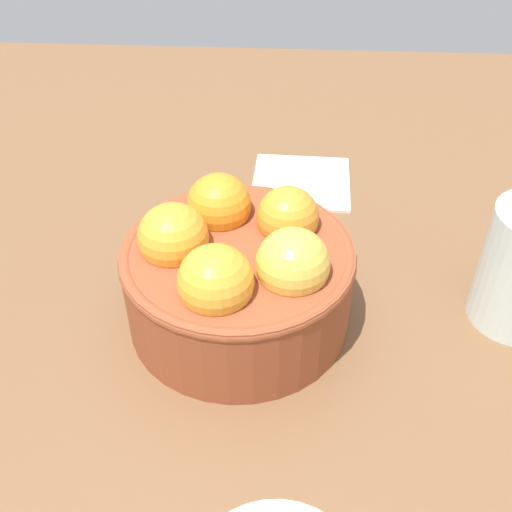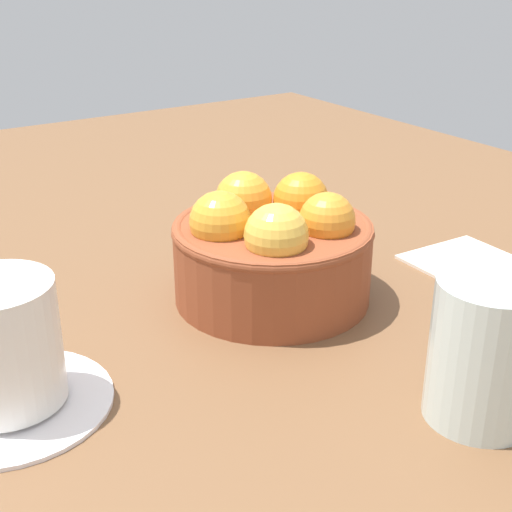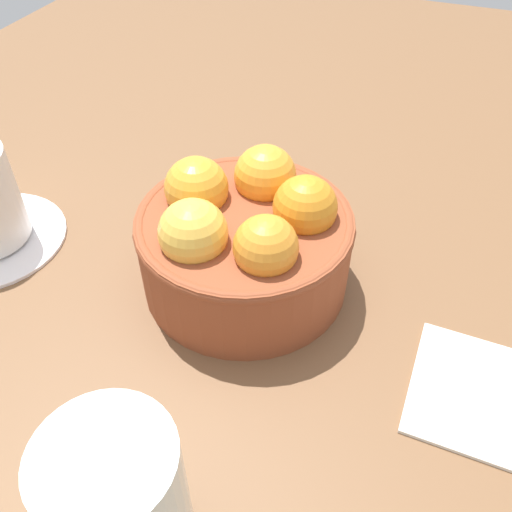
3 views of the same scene
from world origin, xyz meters
TOP-DOWN VIEW (x-y plane):
  - ground_plane at (0.00, 0.00)cm, footprint 145.97×109.86cm
  - terracotta_bowl at (0.03, 0.05)cm, footprint 16.43×16.43cm
  - folded_napkin at (-4.59, -18.99)cm, footprint 9.83×9.89cm

SIDE VIEW (x-z plane):
  - ground_plane at x=0.00cm, z-range -4.68..0.00cm
  - folded_napkin at x=-4.59cm, z-range 0.00..0.60cm
  - terracotta_bowl at x=0.03cm, z-range -0.43..9.40cm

